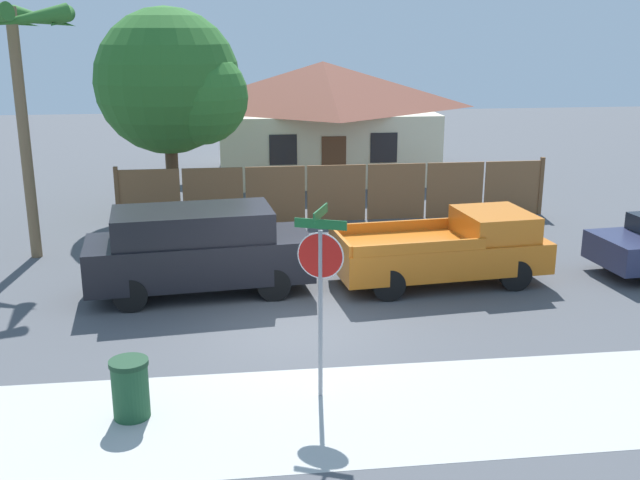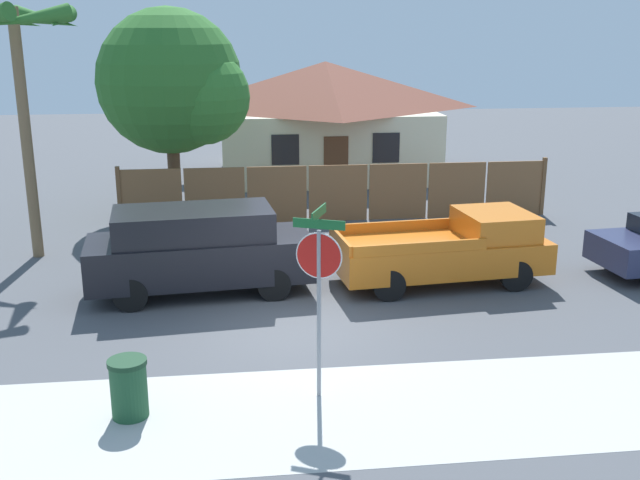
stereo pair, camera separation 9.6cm
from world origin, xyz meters
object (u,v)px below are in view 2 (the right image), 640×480
(house, at_px, (325,117))
(palm_tree, at_px, (16,41))
(stop_sign, at_px, (319,272))
(trash_bin, at_px, (129,388))
(red_suv, at_px, (198,248))
(oak_tree, at_px, (176,85))
(orange_pickup, at_px, (449,249))

(house, relative_size, palm_tree, 1.40)
(house, height_order, stop_sign, house)
(stop_sign, xyz_separation_m, trash_bin, (-2.98, -0.32, -1.65))
(red_suv, height_order, stop_sign, stop_sign)
(house, bearing_deg, oak_tree, -131.10)
(red_suv, xyz_separation_m, stop_sign, (2.09, -5.23, 1.08))
(stop_sign, bearing_deg, orange_pickup, 77.68)
(house, bearing_deg, orange_pickup, -85.07)
(palm_tree, bearing_deg, orange_pickup, -18.26)
(red_suv, bearing_deg, stop_sign, -73.73)
(orange_pickup, bearing_deg, trash_bin, -145.71)
(oak_tree, distance_m, red_suv, 8.16)
(palm_tree, height_order, stop_sign, palm_tree)
(red_suv, distance_m, orange_pickup, 5.80)
(orange_pickup, bearing_deg, red_suv, 174.69)
(palm_tree, distance_m, red_suv, 7.07)
(trash_bin, bearing_deg, orange_pickup, 39.84)
(oak_tree, bearing_deg, house, 48.90)
(oak_tree, bearing_deg, red_suv, -83.94)
(house, height_order, trash_bin, house)
(palm_tree, xyz_separation_m, orange_pickup, (10.13, -3.34, -4.69))
(trash_bin, bearing_deg, palm_tree, 111.11)
(red_suv, bearing_deg, palm_tree, 136.60)
(palm_tree, bearing_deg, red_suv, -37.85)
(palm_tree, xyz_separation_m, stop_sign, (6.43, -8.59, -3.37))
(oak_tree, bearing_deg, stop_sign, -77.22)
(stop_sign, height_order, trash_bin, stop_sign)
(house, height_order, oak_tree, oak_tree)
(house, bearing_deg, red_suv, -108.58)
(red_suv, xyz_separation_m, orange_pickup, (5.80, 0.02, -0.23))
(stop_sign, bearing_deg, red_suv, 134.67)
(oak_tree, xyz_separation_m, palm_tree, (-3.53, -4.15, 1.39))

